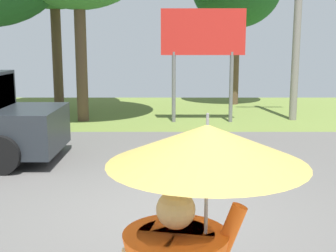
# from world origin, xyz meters

# --- Properties ---
(ground_plane) EXTENTS (40.00, 22.00, 0.20)m
(ground_plane) POSITION_xyz_m (0.00, 2.95, -0.05)
(ground_plane) COLOR #565451
(roadside_billboard) EXTENTS (2.60, 0.12, 3.50)m
(roadside_billboard) POSITION_xyz_m (1.14, 7.62, 2.55)
(roadside_billboard) COLOR slate
(roadside_billboard) RESTS_ON ground_plane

